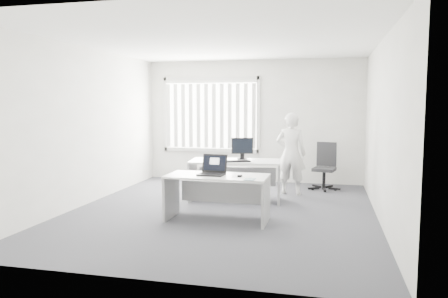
% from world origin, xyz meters
% --- Properties ---
extents(ground, '(6.00, 6.00, 0.00)m').
position_xyz_m(ground, '(0.00, 0.00, 0.00)').
color(ground, '#54555C').
rests_on(ground, ground).
extents(wall_back, '(5.00, 0.02, 2.80)m').
position_xyz_m(wall_back, '(0.00, 3.00, 1.40)').
color(wall_back, white).
rests_on(wall_back, ground).
extents(wall_front, '(5.00, 0.02, 2.80)m').
position_xyz_m(wall_front, '(0.00, -3.00, 1.40)').
color(wall_front, white).
rests_on(wall_front, ground).
extents(wall_left, '(0.02, 6.00, 2.80)m').
position_xyz_m(wall_left, '(-2.50, 0.00, 1.40)').
color(wall_left, white).
rests_on(wall_left, ground).
extents(wall_right, '(0.02, 6.00, 2.80)m').
position_xyz_m(wall_right, '(2.50, 0.00, 1.40)').
color(wall_right, white).
rests_on(wall_right, ground).
extents(ceiling, '(5.00, 6.00, 0.02)m').
position_xyz_m(ceiling, '(0.00, 0.00, 2.80)').
color(ceiling, white).
rests_on(ceiling, wall_back).
extents(window, '(2.32, 0.06, 1.76)m').
position_xyz_m(window, '(-1.00, 2.96, 1.55)').
color(window, beige).
rests_on(window, wall_back).
extents(blinds, '(2.20, 0.10, 1.50)m').
position_xyz_m(blinds, '(-1.00, 2.90, 1.52)').
color(blinds, silver).
rests_on(blinds, wall_back).
extents(desk_near, '(1.56, 0.74, 0.71)m').
position_xyz_m(desk_near, '(0.06, -0.59, 0.51)').
color(desk_near, silver).
rests_on(desk_near, ground).
extents(desk_far, '(1.73, 0.94, 0.76)m').
position_xyz_m(desk_far, '(0.04, 0.85, 0.55)').
color(desk_far, silver).
rests_on(desk_far, ground).
extents(office_chair, '(0.67, 0.67, 0.99)m').
position_xyz_m(office_chair, '(1.65, 2.35, 0.31)').
color(office_chair, black).
rests_on(office_chair, ground).
extents(person, '(0.63, 0.45, 1.63)m').
position_xyz_m(person, '(1.00, 1.69, 0.82)').
color(person, silver).
rests_on(person, ground).
extents(laptop, '(0.42, 0.37, 0.31)m').
position_xyz_m(laptop, '(-0.02, -0.61, 0.86)').
color(laptop, black).
rests_on(laptop, desk_near).
extents(paper_sheet, '(0.34, 0.27, 0.00)m').
position_xyz_m(paper_sheet, '(0.46, -0.63, 0.71)').
color(paper_sheet, silver).
rests_on(paper_sheet, desk_near).
extents(mouse, '(0.07, 0.11, 0.04)m').
position_xyz_m(mouse, '(0.43, -0.66, 0.73)').
color(mouse, silver).
rests_on(mouse, paper_sheet).
extents(booklet, '(0.16, 0.21, 0.01)m').
position_xyz_m(booklet, '(0.62, -0.86, 0.71)').
color(booklet, white).
rests_on(booklet, desk_near).
extents(keyboard, '(0.49, 0.33, 0.02)m').
position_xyz_m(keyboard, '(0.12, 0.66, 0.77)').
color(keyboard, black).
rests_on(keyboard, desk_far).
extents(monitor, '(0.43, 0.24, 0.41)m').
position_xyz_m(monitor, '(0.13, 1.07, 0.96)').
color(monitor, black).
rests_on(monitor, desk_far).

